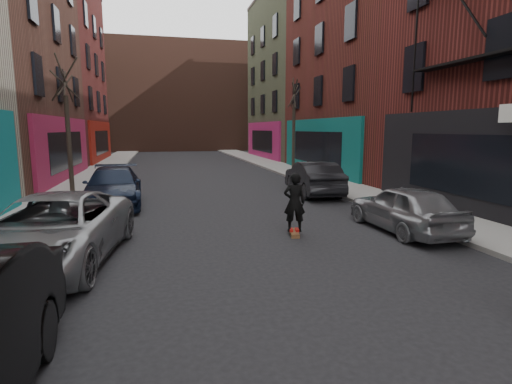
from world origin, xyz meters
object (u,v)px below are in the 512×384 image
tree_left_far (67,117)px  skateboarder (294,202)px  parked_left_end (113,187)px  parked_right_end (313,178)px  tree_right_far (294,119)px  parked_right_far (404,208)px  skateboard (294,233)px  parked_left_far (53,230)px

tree_left_far → skateboarder: 11.84m
parked_left_end → parked_right_end: parked_right_end is taller
tree_right_far → skateboarder: (-5.02, -14.93, -2.62)m
tree_left_far → skateboarder: tree_left_far is taller
tree_right_far → parked_left_end: size_ratio=1.38×
parked_right_far → skateboard: bearing=-7.3°
skateboarder → skateboard: bearing=-0.0°
tree_left_far → parked_left_far: 10.47m
skateboard → parked_right_far: bearing=5.6°
tree_left_far → parked_left_far: bearing=-80.9°
tree_left_far → parked_left_far: tree_left_far is taller
tree_right_far → parked_left_far: size_ratio=1.27×
tree_right_far → parked_right_far: size_ratio=1.73×
parked_left_end → parked_right_far: 10.29m
tree_right_far → parked_left_end: bearing=-137.7°
tree_left_far → parked_left_end: bearing=-57.7°
tree_left_far → skateboard: (7.38, -8.93, -3.33)m
skateboard → parked_left_far: bearing=-157.3°
tree_left_far → skateboarder: size_ratio=4.03×
skateboarder → parked_right_end: bearing=-103.5°
parked_right_far → parked_right_end: (-0.13, 6.63, 0.07)m
tree_left_far → skateboard: 12.05m
parked_left_end → parked_right_end: bearing=2.3°
parked_right_end → skateboard: bearing=69.0°
tree_left_far → skateboarder: (7.38, -8.93, -2.47)m
skateboard → skateboarder: size_ratio=0.50×
parked_left_end → parked_right_far: (8.40, -5.94, -0.05)m
parked_left_end → skateboarder: skateboarder is taller
parked_left_end → parked_right_far: parked_left_end is taller
parked_left_far → skateboard: bearing=18.3°
parked_left_end → skateboard: (5.26, -5.58, -0.67)m
tree_right_far → parked_right_end: bearing=-103.1°
parked_left_far → parked_right_end: (8.79, 7.35, -0.01)m
tree_right_far → skateboard: bearing=-108.6°
parked_left_end → skateboard: size_ratio=6.18×
tree_right_far → parked_left_end: (-10.28, -9.35, -2.81)m
tree_left_far → tree_right_far: bearing=25.8°
tree_left_far → parked_right_far: 14.29m
parked_left_end → parked_right_end: 8.31m
parked_right_end → skateboard: parked_right_end is taller
tree_left_far → parked_left_end: tree_left_far is taller
parked_right_far → parked_left_end: bearing=-36.0°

